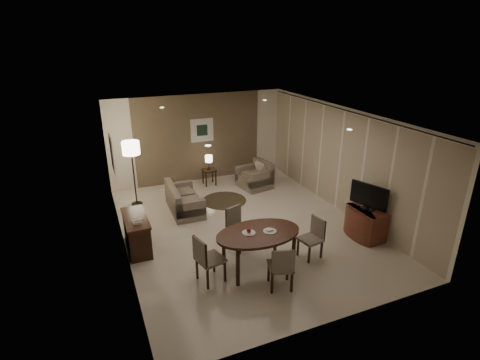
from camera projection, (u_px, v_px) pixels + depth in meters
name	position (u px, v px, depth m)	size (l,w,h in m)	color
room_shell	(237.00, 169.00, 8.92)	(5.50, 7.00, 2.70)	beige
taupe_accent	(199.00, 138.00, 11.56)	(3.96, 0.03, 2.70)	brown
curtain_wall	(340.00, 162.00, 9.55)	(0.08, 6.70, 2.58)	beige
curtain_rod	(345.00, 110.00, 9.07)	(0.03, 0.03, 6.80)	black
art_back_frame	(202.00, 130.00, 11.49)	(0.72, 0.03, 0.72)	silver
art_back_canvas	(202.00, 130.00, 11.47)	(0.34, 0.01, 0.34)	black
art_left_frame	(112.00, 153.00, 8.44)	(0.03, 0.60, 0.80)	silver
art_left_canvas	(113.00, 153.00, 8.45)	(0.01, 0.46, 0.64)	gray
downlight_nl	(208.00, 146.00, 6.04)	(0.10, 0.10, 0.01)	white
downlight_nr	(349.00, 130.00, 7.04)	(0.10, 0.10, 0.01)	white
downlight_fl	(162.00, 108.00, 9.13)	(0.10, 0.10, 0.01)	white
downlight_fr	(265.00, 100.00, 10.13)	(0.10, 0.10, 0.01)	white
console_desk	(137.00, 233.00, 8.03)	(0.48, 1.20, 0.75)	#412615
telephone	(137.00, 221.00, 7.62)	(0.20, 0.14, 0.09)	white
tv_cabinet	(366.00, 223.00, 8.52)	(0.48, 0.90, 0.70)	brown
flat_tv	(369.00, 196.00, 8.26)	(0.06, 0.88, 0.60)	black
dining_table	(258.00, 250.00, 7.36)	(1.70, 1.06, 0.80)	#412615
chair_near	(280.00, 266.00, 6.78)	(0.43, 0.43, 0.89)	#766C5B
chair_far	(240.00, 229.00, 8.03)	(0.44, 0.44, 0.92)	#766C5B
chair_left	(210.00, 259.00, 6.95)	(0.46, 0.46, 0.95)	#766C5B
chair_right	(310.00, 239.00, 7.71)	(0.41, 0.41, 0.85)	#766C5B
plate_a	(249.00, 233.00, 7.18)	(0.26, 0.26, 0.02)	white
plate_b	(270.00, 231.00, 7.24)	(0.26, 0.26, 0.02)	white
fruit_apple	(249.00, 230.00, 7.17)	(0.09, 0.09, 0.09)	#B21415
napkin	(270.00, 230.00, 7.23)	(0.12, 0.08, 0.03)	white
round_rug	(224.00, 200.00, 10.49)	(1.23, 1.23, 0.01)	#473A27
sofa	(185.00, 198.00, 9.78)	(0.75, 1.50, 0.71)	#766C5B
armchair	(255.00, 175.00, 11.27)	(0.89, 0.84, 0.79)	#766C5B
side_table	(209.00, 177.00, 11.52)	(0.39, 0.39, 0.50)	black
table_lamp	(209.00, 162.00, 11.33)	(0.22, 0.22, 0.50)	#FFEAC1
floor_lamp	(134.00, 174.00, 9.95)	(0.45, 0.45, 1.78)	#FFE5B7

